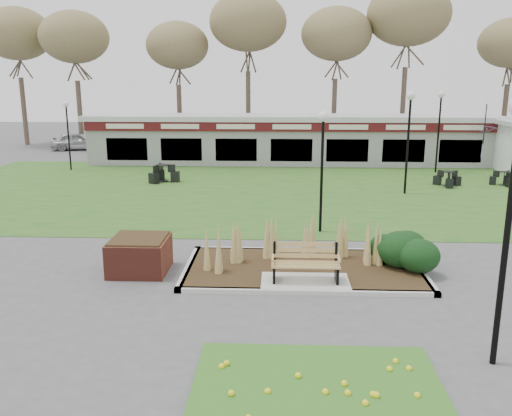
{
  "coord_description": "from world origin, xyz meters",
  "views": [
    {
      "loc": [
        -0.67,
        -12.65,
        5.1
      ],
      "look_at": [
        -1.32,
        2.0,
        1.55
      ],
      "focal_mm": 38.0,
      "sensor_mm": 36.0,
      "label": 1
    }
  ],
  "objects_px": {
    "bistro_set_b": "(163,176)",
    "car_black": "(173,138)",
    "brick_planter": "(140,254)",
    "lamp_post_far_left": "(67,120)",
    "bistro_set_d": "(504,181)",
    "patio_umbrella": "(483,141)",
    "lamp_post_far_right": "(440,114)",
    "park_bench": "(305,262)",
    "car_silver": "(78,141)",
    "bistro_set_c": "(448,181)",
    "lamp_post_mid_right": "(409,120)",
    "food_pavilion": "(291,139)",
    "lamp_post_near_right": "(323,145)"
  },
  "relations": [
    {
      "from": "lamp_post_mid_right",
      "to": "lamp_post_far_left",
      "type": "bearing_deg",
      "value": 162.11
    },
    {
      "from": "bistro_set_d",
      "to": "patio_umbrella",
      "type": "xyz_separation_m",
      "value": [
        0.5,
        4.47,
        1.39
      ]
    },
    {
      "from": "bistro_set_b",
      "to": "patio_umbrella",
      "type": "bearing_deg",
      "value": 14.02
    },
    {
      "from": "lamp_post_far_left",
      "to": "food_pavilion",
      "type": "bearing_deg",
      "value": 13.42
    },
    {
      "from": "lamp_post_near_right",
      "to": "bistro_set_c",
      "type": "bearing_deg",
      "value": 50.76
    },
    {
      "from": "brick_planter",
      "to": "lamp_post_far_right",
      "type": "distance_m",
      "value": 20.34
    },
    {
      "from": "food_pavilion",
      "to": "bistro_set_d",
      "type": "xyz_separation_m",
      "value": [
        10.14,
        -6.44,
        -1.23
      ]
    },
    {
      "from": "food_pavilion",
      "to": "bistro_set_d",
      "type": "distance_m",
      "value": 12.07
    },
    {
      "from": "park_bench",
      "to": "brick_planter",
      "type": "height_order",
      "value": "park_bench"
    },
    {
      "from": "bistro_set_b",
      "to": "car_black",
      "type": "distance_m",
      "value": 13.44
    },
    {
      "from": "bistro_set_c",
      "to": "car_silver",
      "type": "height_order",
      "value": "car_silver"
    },
    {
      "from": "lamp_post_near_right",
      "to": "bistro_set_d",
      "type": "relative_size",
      "value": 3.31
    },
    {
      "from": "lamp_post_far_right",
      "to": "car_black",
      "type": "height_order",
      "value": "lamp_post_far_right"
    },
    {
      "from": "brick_planter",
      "to": "lamp_post_far_left",
      "type": "xyz_separation_m",
      "value": [
        -8.02,
        16.0,
        2.31
      ]
    },
    {
      "from": "lamp_post_far_right",
      "to": "brick_planter",
      "type": "bearing_deg",
      "value": -127.45
    },
    {
      "from": "park_bench",
      "to": "patio_umbrella",
      "type": "distance_m",
      "value": 20.72
    },
    {
      "from": "brick_planter",
      "to": "bistro_set_b",
      "type": "height_order",
      "value": "brick_planter"
    },
    {
      "from": "car_silver",
      "to": "car_black",
      "type": "distance_m",
      "value": 6.75
    },
    {
      "from": "bistro_set_d",
      "to": "patio_umbrella",
      "type": "height_order",
      "value": "patio_umbrella"
    },
    {
      "from": "bistro_set_b",
      "to": "car_silver",
      "type": "xyz_separation_m",
      "value": [
        -8.68,
        11.85,
        0.33
      ]
    },
    {
      "from": "lamp_post_mid_right",
      "to": "bistro_set_b",
      "type": "xyz_separation_m",
      "value": [
        -11.43,
        2.33,
        -2.99
      ]
    },
    {
      "from": "lamp_post_far_left",
      "to": "patio_umbrella",
      "type": "xyz_separation_m",
      "value": [
        23.05,
        1.0,
        -1.15
      ]
    },
    {
      "from": "bistro_set_b",
      "to": "patio_umbrella",
      "type": "xyz_separation_m",
      "value": [
        17.12,
        4.28,
        1.33
      ]
    },
    {
      "from": "lamp_post_mid_right",
      "to": "bistro_set_d",
      "type": "height_order",
      "value": "lamp_post_mid_right"
    },
    {
      "from": "park_bench",
      "to": "bistro_set_c",
      "type": "relative_size",
      "value": 1.3
    },
    {
      "from": "bistro_set_c",
      "to": "car_silver",
      "type": "distance_m",
      "value": 25.71
    },
    {
      "from": "lamp_post_far_right",
      "to": "bistro_set_c",
      "type": "distance_m",
      "value": 4.83
    },
    {
      "from": "park_bench",
      "to": "car_black",
      "type": "xyz_separation_m",
      "value": [
        -8.56,
        26.75,
        0.11
      ]
    },
    {
      "from": "lamp_post_mid_right",
      "to": "patio_umbrella",
      "type": "bearing_deg",
      "value": 49.27
    },
    {
      "from": "brick_planter",
      "to": "car_black",
      "type": "xyz_separation_m",
      "value": [
        -4.16,
        26.0,
        0.22
      ]
    },
    {
      "from": "lamp_post_near_right",
      "to": "lamp_post_mid_right",
      "type": "xyz_separation_m",
      "value": [
        4.23,
        6.34,
        0.35
      ]
    },
    {
      "from": "lamp_post_far_left",
      "to": "car_silver",
      "type": "xyz_separation_m",
      "value": [
        -2.74,
        8.57,
        -2.15
      ]
    },
    {
      "from": "lamp_post_far_right",
      "to": "bistro_set_d",
      "type": "xyz_separation_m",
      "value": [
        2.29,
        -3.47,
        -2.96
      ]
    },
    {
      "from": "food_pavilion",
      "to": "patio_umbrella",
      "type": "bearing_deg",
      "value": -10.46
    },
    {
      "from": "lamp_post_far_right",
      "to": "bistro_set_b",
      "type": "relative_size",
      "value": 2.76
    },
    {
      "from": "bistro_set_c",
      "to": "car_black",
      "type": "relative_size",
      "value": 0.31
    },
    {
      "from": "lamp_post_near_right",
      "to": "bistro_set_d",
      "type": "height_order",
      "value": "lamp_post_near_right"
    },
    {
      "from": "food_pavilion",
      "to": "lamp_post_near_right",
      "type": "height_order",
      "value": "lamp_post_near_right"
    },
    {
      "from": "brick_planter",
      "to": "park_bench",
      "type": "bearing_deg",
      "value": -9.69
    },
    {
      "from": "park_bench",
      "to": "food_pavilion",
      "type": "relative_size",
      "value": 0.07
    },
    {
      "from": "lamp_post_mid_right",
      "to": "bistro_set_b",
      "type": "bearing_deg",
      "value": 168.48
    },
    {
      "from": "lamp_post_mid_right",
      "to": "bistro_set_c",
      "type": "height_order",
      "value": "lamp_post_mid_right"
    },
    {
      "from": "lamp_post_mid_right",
      "to": "car_silver",
      "type": "distance_m",
      "value": 24.75
    },
    {
      "from": "park_bench",
      "to": "lamp_post_far_left",
      "type": "distance_m",
      "value": 20.97
    },
    {
      "from": "food_pavilion",
      "to": "bistro_set_c",
      "type": "relative_size",
      "value": 18.76
    },
    {
      "from": "lamp_post_far_right",
      "to": "lamp_post_near_right",
      "type": "bearing_deg",
      "value": -120.84
    },
    {
      "from": "food_pavilion",
      "to": "bistro_set_b",
      "type": "bearing_deg",
      "value": -136.1
    },
    {
      "from": "lamp_post_far_left",
      "to": "bistro_set_c",
      "type": "height_order",
      "value": "lamp_post_far_left"
    },
    {
      "from": "lamp_post_far_left",
      "to": "bistro_set_c",
      "type": "relative_size",
      "value": 2.91
    },
    {
      "from": "park_bench",
      "to": "bistro_set_b",
      "type": "relative_size",
      "value": 1.07
    }
  ]
}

